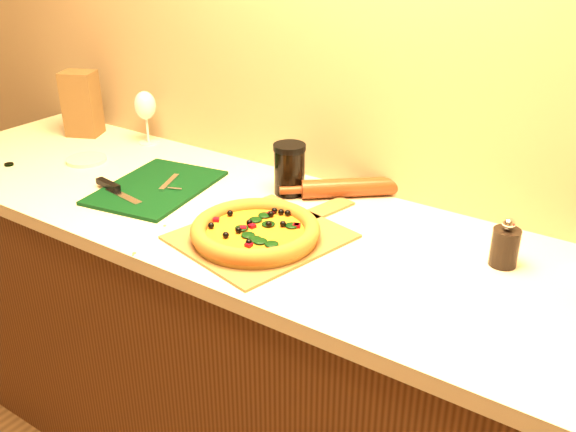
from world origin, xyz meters
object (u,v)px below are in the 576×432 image
object	(u,v)px
pizza_peel	(265,235)
dark_jar	(289,169)
pepper_grinder	(505,246)
rolling_pin	(349,188)
side_plate	(86,160)
wine_glass	(145,107)
cutting_board	(155,187)
pizza	(255,231)

from	to	relation	value
pizza_peel	dark_jar	xyz separation A→B (m)	(-0.10, 0.26, 0.07)
pepper_grinder	rolling_pin	size ratio (longest dim) A/B	0.38
rolling_pin	side_plate	world-z (taller)	rolling_pin
rolling_pin	wine_glass	world-z (taller)	wine_glass
pepper_grinder	side_plate	distance (m)	1.33
pepper_grinder	dark_jar	bearing A→B (deg)	174.46
cutting_board	wine_glass	size ratio (longest dim) A/B	2.25
pizza	rolling_pin	size ratio (longest dim) A/B	1.01
pepper_grinder	side_plate	xyz separation A→B (m)	(-1.33, -0.10, -0.04)
pizza_peel	pizza	distance (m)	0.04
pepper_grinder	wine_glass	world-z (taller)	wine_glass
pizza	dark_jar	size ratio (longest dim) A/B	2.16
pizza	dark_jar	xyz separation A→B (m)	(-0.10, 0.29, 0.05)
pepper_grinder	wine_glass	bearing A→B (deg)	173.82
cutting_board	pepper_grinder	world-z (taller)	pepper_grinder
pizza_peel	pepper_grinder	world-z (taller)	pepper_grinder
pizza_peel	pepper_grinder	xyz separation A→B (m)	(0.54, 0.20, 0.05)
cutting_board	pizza_peel	bearing A→B (deg)	-16.71
dark_jar	cutting_board	bearing A→B (deg)	-149.36
pizza_peel	pepper_grinder	size ratio (longest dim) A/B	4.51
pepper_grinder	wine_glass	xyz separation A→B (m)	(-1.29, 0.14, 0.08)
rolling_pin	pizza	bearing A→B (deg)	-98.53
pizza_peel	rolling_pin	size ratio (longest dim) A/B	1.72
cutting_board	wine_glass	xyz separation A→B (m)	(-0.31, 0.28, 0.12)
rolling_pin	wine_glass	xyz separation A→B (m)	(-0.80, 0.00, 0.10)
pizza_peel	side_plate	xyz separation A→B (m)	(-0.79, 0.09, 0.00)
pizza_peel	pizza	xyz separation A→B (m)	(-0.00, -0.04, 0.02)
cutting_board	side_plate	xyz separation A→B (m)	(-0.35, 0.04, -0.00)
dark_jar	side_plate	world-z (taller)	dark_jar
pepper_grinder	rolling_pin	world-z (taller)	pepper_grinder
rolling_pin	cutting_board	bearing A→B (deg)	-150.70
cutting_board	pepper_grinder	xyz separation A→B (m)	(0.98, 0.14, 0.04)
rolling_pin	side_plate	size ratio (longest dim) A/B	2.46
pizza	cutting_board	size ratio (longest dim) A/B	0.77
wine_glass	cutting_board	bearing A→B (deg)	-42.07
pizza_peel	side_plate	distance (m)	0.79
dark_jar	pizza	bearing A→B (deg)	-71.44
rolling_pin	wine_glass	bearing A→B (deg)	179.85
pizza	dark_jar	distance (m)	0.31
pizza	side_plate	size ratio (longest dim) A/B	2.50
side_plate	pizza_peel	bearing A→B (deg)	-6.80
wine_glass	dark_jar	size ratio (longest dim) A/B	1.25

